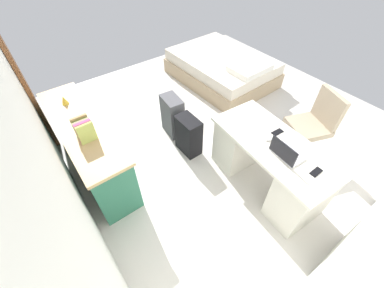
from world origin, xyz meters
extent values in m
plane|color=beige|center=(0.00, 0.00, 0.00)|extent=(5.32, 5.32, 0.00)
cube|color=silver|center=(0.00, 2.11, 1.35)|extent=(4.32, 0.10, 2.70)
cube|color=brown|center=(1.61, 2.03, 1.02)|extent=(0.88, 0.05, 2.04)
cube|color=silver|center=(-1.09, 0.15, 0.72)|extent=(1.49, 0.77, 0.04)
cube|color=beige|center=(-1.58, 0.18, 0.35)|extent=(0.44, 0.62, 0.70)
cube|color=beige|center=(-0.61, 0.11, 0.35)|extent=(0.44, 0.62, 0.70)
cylinder|color=black|center=(-1.02, -0.69, 0.02)|extent=(0.52, 0.52, 0.04)
cylinder|color=black|center=(-1.02, -0.69, 0.21)|extent=(0.06, 0.06, 0.42)
cube|color=tan|center=(-1.02, -0.69, 0.46)|extent=(0.60, 0.60, 0.08)
cube|color=tan|center=(-1.09, -0.88, 0.72)|extent=(0.43, 0.21, 0.44)
cube|color=#28664C|center=(0.41, 1.73, 0.38)|extent=(1.76, 0.44, 0.75)
cube|color=tan|center=(0.41, 1.73, 0.77)|extent=(1.80, 0.48, 0.04)
cube|color=#225641|center=(0.02, 1.50, 0.21)|extent=(0.67, 0.01, 0.26)
cube|color=#225641|center=(0.81, 1.50, 0.21)|extent=(0.67, 0.01, 0.26)
cube|color=tan|center=(1.11, -1.10, 0.14)|extent=(1.94, 1.45, 0.28)
cube|color=silver|center=(1.11, -1.10, 0.38)|extent=(1.88, 1.39, 0.20)
cube|color=white|center=(0.44, -1.12, 0.53)|extent=(0.50, 0.69, 0.10)
cube|color=black|center=(-0.06, 0.55, 0.28)|extent=(0.36, 0.22, 0.56)
cube|color=#4C4C51|center=(0.39, 0.51, 0.31)|extent=(0.38, 0.26, 0.62)
cube|color=#B7B7BC|center=(-1.27, 0.18, 0.74)|extent=(0.33, 0.24, 0.02)
cube|color=black|center=(-1.26, 0.28, 0.85)|extent=(0.31, 0.04, 0.19)
ellipsoid|color=white|center=(-1.01, 0.16, 0.75)|extent=(0.07, 0.10, 0.03)
cube|color=black|center=(-1.58, 0.15, 0.74)|extent=(0.07, 0.14, 0.01)
cube|color=black|center=(-1.00, 0.00, 0.74)|extent=(0.08, 0.14, 0.01)
cube|color=#ADBB59|center=(0.06, 1.73, 0.91)|extent=(0.03, 0.17, 0.23)
cube|color=#AD4276|center=(0.10, 1.73, 0.91)|extent=(0.04, 0.17, 0.23)
cube|color=tan|center=(0.14, 1.73, 0.90)|extent=(0.04, 0.17, 0.22)
cube|color=green|center=(0.18, 1.73, 0.89)|extent=(0.04, 0.17, 0.20)
cube|color=#A57F54|center=(0.22, 1.73, 0.91)|extent=(0.03, 0.17, 0.23)
cone|color=gold|center=(0.87, 1.73, 0.85)|extent=(0.08, 0.08, 0.11)
camera|label=1|loc=(-2.01, 1.96, 2.60)|focal=22.85mm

